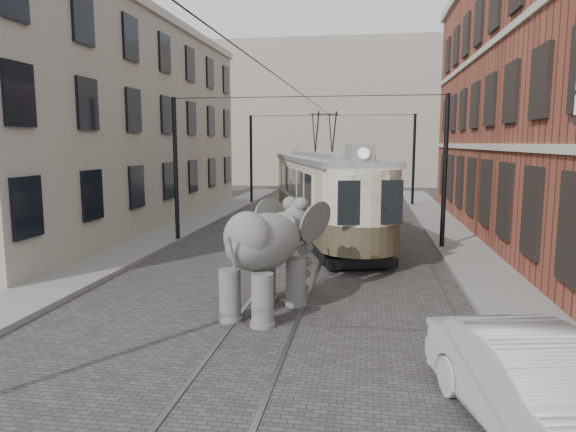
# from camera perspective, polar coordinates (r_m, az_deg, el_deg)

# --- Properties ---
(ground) EXTENTS (120.00, 120.00, 0.00)m
(ground) POSITION_cam_1_polar(r_m,az_deg,el_deg) (15.24, -0.18, -7.73)
(ground) COLOR #413E3C
(tram_rails) EXTENTS (1.54, 80.00, 0.02)m
(tram_rails) POSITION_cam_1_polar(r_m,az_deg,el_deg) (15.24, -0.18, -7.68)
(tram_rails) COLOR slate
(tram_rails) RESTS_ON ground
(sidewalk_right) EXTENTS (2.00, 60.00, 0.15)m
(sidewalk_right) POSITION_cam_1_polar(r_m,az_deg,el_deg) (15.50, 22.53, -7.81)
(sidewalk_right) COLOR slate
(sidewalk_right) RESTS_ON ground
(sidewalk_left) EXTENTS (2.00, 60.00, 0.15)m
(sidewalk_left) POSITION_cam_1_polar(r_m,az_deg,el_deg) (17.43, -21.92, -6.04)
(sidewalk_left) COLOR slate
(sidewalk_left) RESTS_ON ground
(stucco_building) EXTENTS (7.00, 24.00, 10.00)m
(stucco_building) POSITION_cam_1_polar(r_m,az_deg,el_deg) (27.88, -19.95, 9.34)
(stucco_building) COLOR gray
(stucco_building) RESTS_ON ground
(distant_block) EXTENTS (28.00, 10.00, 14.00)m
(distant_block) POSITION_cam_1_polar(r_m,az_deg,el_deg) (54.61, 6.52, 11.01)
(distant_block) COLOR gray
(distant_block) RESTS_ON ground
(catenary) EXTENTS (11.00, 30.20, 6.00)m
(catenary) POSITION_cam_1_polar(r_m,az_deg,el_deg) (19.68, 1.53, 4.72)
(catenary) COLOR black
(catenary) RESTS_ON ground
(tram) EXTENTS (6.51, 14.02, 5.46)m
(tram) POSITION_cam_1_polar(r_m,az_deg,el_deg) (23.19, 3.94, 4.54)
(tram) COLOR beige
(tram) RESTS_ON ground
(elephant) EXTENTS (3.72, 5.01, 2.74)m
(elephant) POSITION_cam_1_polar(r_m,az_deg,el_deg) (12.62, -2.65, -4.67)
(elephant) COLOR #5C5A55
(elephant) RESTS_ON ground
(parked_car) EXTENTS (2.73, 4.77, 1.49)m
(parked_car) POSITION_cam_1_polar(r_m,az_deg,el_deg) (8.35, 25.99, -16.86)
(parked_car) COLOR #B4B4B9
(parked_car) RESTS_ON ground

